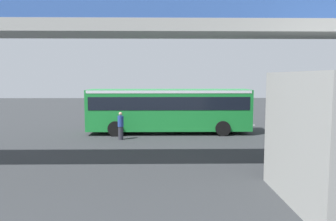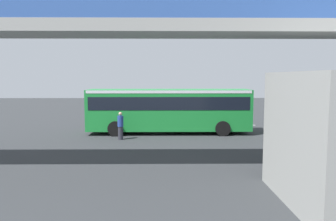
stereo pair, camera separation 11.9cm
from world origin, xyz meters
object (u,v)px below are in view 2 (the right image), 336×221
city_bus (169,107)px  traffic_sign (90,103)px  bicycle_green (327,143)px  parked_van (326,123)px  bicycle_blue (287,131)px  bicycle_orange (328,131)px  pedestrian (120,126)px

city_bus → traffic_sign: 7.80m
bicycle_green → traffic_sign: (15.33, -9.80, 1.52)m
bicycle_green → parked_van: bearing=-114.2°
traffic_sign → bicycle_blue: bearing=158.0°
bicycle_orange → pedestrian: size_ratio=0.99×
city_bus → parked_van: size_ratio=2.40×
bicycle_blue → traffic_sign: (14.54, -5.86, 1.52)m
city_bus → bicycle_green: city_bus is taller
bicycle_blue → pedestrian: (11.15, 0.88, 0.51)m
bicycle_blue → city_bus: bearing=-11.5°
bicycle_orange → bicycle_green: size_ratio=1.00×
bicycle_blue → bicycle_green: (-0.79, 3.94, 0.00)m
pedestrian → bicycle_green: bearing=165.6°
city_bus → bicycle_green: bearing=147.7°
bicycle_blue → pedestrian: 11.19m
parked_van → traffic_sign: bearing=-25.5°
city_bus → parked_van: city_bus is taller
bicycle_blue → pedestrian: bearing=4.5°
pedestrian → traffic_sign: traffic_sign is taller
city_bus → bicycle_green: 10.50m
parked_van → pedestrian: 12.90m
bicycle_blue → bicycle_orange: same height
bicycle_blue → bicycle_green: size_ratio=1.00×
city_bus → bicycle_blue: (-7.99, 1.62, -1.51)m
bicycle_orange → traffic_sign: (17.30, -5.93, 1.52)m
bicycle_orange → city_bus: bearing=-8.9°
city_bus → bicycle_orange: 10.98m
bicycle_blue → traffic_sign: 15.75m
bicycle_orange → traffic_sign: traffic_sign is taller
bicycle_green → traffic_sign: bearing=-32.6°
city_bus → traffic_sign: size_ratio=4.12×
parked_van → bicycle_blue: parked_van is taller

